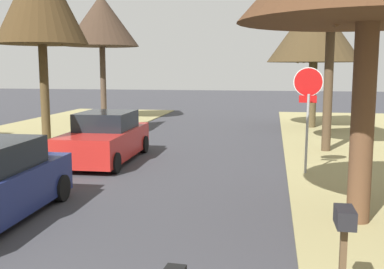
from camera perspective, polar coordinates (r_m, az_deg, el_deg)
stop_sign_far at (r=13.22m, az=14.02°, el=4.45°), size 0.81×0.46×2.96m
street_tree_right_far at (r=23.83m, az=14.79°, el=12.35°), size 4.52×4.52×6.40m
street_tree_left_far at (r=26.96m, az=-11.04°, el=13.51°), size 4.11×4.11×6.95m
parked_sedan_red at (r=15.22m, az=-10.61°, el=-0.50°), size 2.03×4.44×1.57m
curbside_mailbox at (r=6.01m, az=18.17°, el=-10.98°), size 0.22×0.44×1.27m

